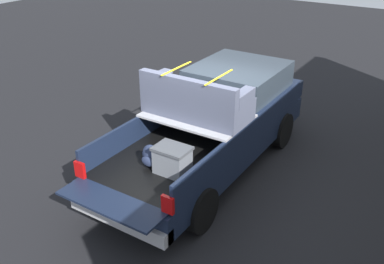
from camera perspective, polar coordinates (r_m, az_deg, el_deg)
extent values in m
plane|color=black|center=(9.06, 2.05, -4.77)|extent=(40.00, 40.00, 0.00)
cube|color=#162138|center=(8.75, 2.12, -1.35)|extent=(5.50, 1.92, 0.47)
cube|color=black|center=(7.74, -2.40, -3.21)|extent=(2.80, 1.80, 0.04)
cube|color=#162138|center=(8.14, -7.81, -0.01)|extent=(2.80, 0.06, 0.50)
cube|color=#162138|center=(7.20, 3.67, -3.62)|extent=(2.80, 0.06, 0.50)
cube|color=#162138|center=(8.66, 2.75, 1.94)|extent=(0.06, 1.80, 0.50)
cube|color=#162138|center=(6.67, -10.74, -9.24)|extent=(0.55, 1.80, 0.04)
cube|color=#B2B2B7|center=(8.09, 0.67, 2.18)|extent=(1.25, 1.92, 0.04)
cube|color=#162138|center=(9.62, 6.29, 4.42)|extent=(2.30, 1.92, 0.50)
cube|color=#2D3842|center=(9.35, 6.17, 7.18)|extent=(1.94, 1.76, 0.54)
cube|color=#162138|center=(10.79, 9.55, 6.39)|extent=(0.40, 1.82, 0.38)
cube|color=#B2B2B7|center=(6.98, -9.61, -11.11)|extent=(0.24, 1.92, 0.24)
cube|color=red|center=(7.27, -14.64, -4.87)|extent=(0.06, 0.20, 0.28)
cube|color=red|center=(6.26, -3.23, -9.61)|extent=(0.06, 0.20, 0.28)
cylinder|color=black|center=(10.60, 2.85, 2.60)|extent=(0.79, 0.30, 0.79)
cylinder|color=black|center=(9.94, 11.66, 0.30)|extent=(0.79, 0.30, 0.79)
cylinder|color=black|center=(8.11, -9.72, -6.02)|extent=(0.79, 0.30, 0.79)
cylinder|color=black|center=(7.22, 0.98, -10.21)|extent=(0.79, 0.30, 0.79)
cube|color=slate|center=(7.13, -2.62, -3.91)|extent=(0.40, 0.55, 0.43)
cube|color=#505359|center=(7.01, -2.66, -2.23)|extent=(0.44, 0.59, 0.05)
ellipsoid|color=#283351|center=(7.33, -5.39, -3.15)|extent=(0.20, 0.36, 0.41)
ellipsoid|color=#283351|center=(7.29, -5.90, -3.93)|extent=(0.09, 0.25, 0.18)
cube|color=#4C5166|center=(7.99, 0.68, 3.68)|extent=(0.86, 1.99, 0.42)
cube|color=#4C5166|center=(7.57, -0.72, 5.66)|extent=(0.16, 1.99, 0.40)
cube|color=#4C5166|center=(8.39, -4.36, 7.09)|extent=(0.62, 0.20, 0.22)
cube|color=#4C5166|center=(7.51, 6.72, 4.57)|extent=(0.62, 0.20, 0.22)
cube|color=yellow|center=(8.00, -2.05, 8.44)|extent=(0.96, 0.03, 0.02)
cube|color=yellow|center=(7.56, 3.61, 7.27)|extent=(0.96, 0.03, 0.02)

